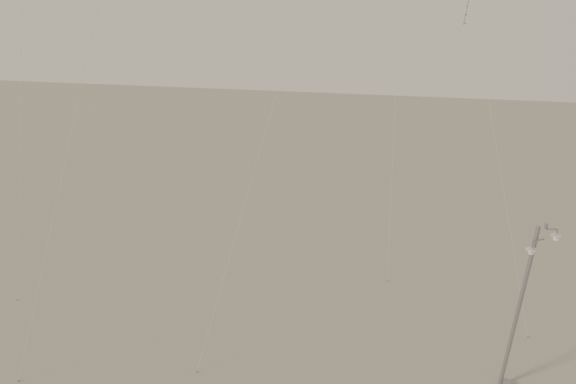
# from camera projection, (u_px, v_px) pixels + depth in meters

# --- Properties ---
(street_lamp) EXTENTS (1.69, 0.96, 8.38)m
(street_lamp) POSITION_uv_depth(u_px,v_px,m) (523.00, 305.00, 24.80)
(street_lamp) COLOR gray
(street_lamp) RESTS_ON ground
(kite_3) EXTENTS (3.62, 6.74, 19.36)m
(kite_3) POSITION_uv_depth(u_px,v_px,m) (85.00, 73.00, 25.86)
(kite_3) COLOR maroon
(kite_3) RESTS_ON ground
(kite_4) EXTENTS (4.75, 4.25, 17.83)m
(kite_4) POSITION_uv_depth(u_px,v_px,m) (484.00, 74.00, 29.00)
(kite_4) COLOR #2A2723
(kite_4) RESTS_ON ground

